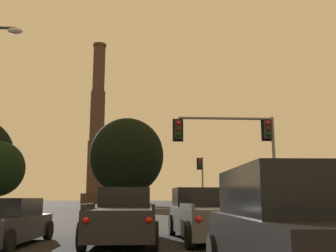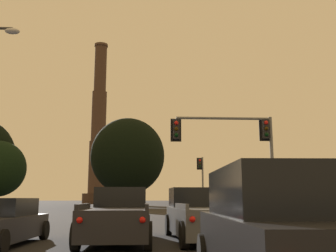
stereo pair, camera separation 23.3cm
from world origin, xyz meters
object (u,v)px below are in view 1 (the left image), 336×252
object	(u,v)px
sedan_left_lane_front	(3,223)
smokestack	(97,138)
traffic_light_overhead_right	(240,141)
pickup_truck_right_lane_front	(206,216)
suv_right_lane_second	(300,235)
traffic_light_far_right	(201,176)
pickup_truck_center_lane_front	(123,217)

from	to	relation	value
sedan_left_lane_front	smokestack	size ratio (longest dim) A/B	0.10
traffic_light_overhead_right	smokestack	xyz separation A→B (m)	(-18.53, 91.72, 14.00)
pickup_truck_right_lane_front	traffic_light_overhead_right	bearing A→B (deg)	63.49
suv_right_lane_second	traffic_light_far_right	xyz separation A→B (m)	(3.85, 35.32, 2.85)
suv_right_lane_second	pickup_truck_center_lane_front	xyz separation A→B (m)	(-2.90, 8.02, -0.09)
pickup_truck_right_lane_front	pickup_truck_center_lane_front	world-z (taller)	same
suv_right_lane_second	traffic_light_far_right	size ratio (longest dim) A/B	0.87
traffic_light_overhead_right	traffic_light_far_right	world-z (taller)	traffic_light_overhead_right
sedan_left_lane_front	pickup_truck_right_lane_front	bearing A→B (deg)	13.80
traffic_light_overhead_right	pickup_truck_right_lane_front	bearing A→B (deg)	-114.11
pickup_truck_center_lane_front	sedan_left_lane_front	bearing A→B (deg)	-164.17
pickup_truck_right_lane_front	smokestack	bearing A→B (deg)	96.62
suv_right_lane_second	pickup_truck_center_lane_front	distance (m)	8.53
sedan_left_lane_front	smokestack	bearing A→B (deg)	97.27
traffic_light_far_right	smokestack	size ratio (longest dim) A/B	0.12
traffic_light_overhead_right	smokestack	distance (m)	94.62
pickup_truck_center_lane_front	smokestack	world-z (taller)	smokestack
suv_right_lane_second	traffic_light_overhead_right	bearing A→B (deg)	80.57
sedan_left_lane_front	traffic_light_far_right	xyz separation A→B (m)	(10.33, 28.33, 3.08)
smokestack	traffic_light_far_right	bearing A→B (deg)	-74.73
traffic_light_far_right	smokestack	world-z (taller)	smokestack
sedan_left_lane_front	pickup_truck_right_lane_front	xyz separation A→B (m)	(6.46, 1.35, 0.14)
traffic_light_far_right	traffic_light_overhead_right	bearing A→B (deg)	-92.62
pickup_truck_right_lane_front	traffic_light_far_right	size ratio (longest dim) A/B	0.98
sedan_left_lane_front	suv_right_lane_second	bearing A→B (deg)	-45.11
pickup_truck_right_lane_front	suv_right_lane_second	distance (m)	8.33
suv_right_lane_second	smokestack	size ratio (longest dim) A/B	0.11
pickup_truck_right_lane_front	pickup_truck_center_lane_front	xyz separation A→B (m)	(-2.88, -0.32, 0.00)
traffic_light_overhead_right	traffic_light_far_right	distance (m)	20.46
traffic_light_far_right	suv_right_lane_second	bearing A→B (deg)	-96.22
sedan_left_lane_front	smokestack	xyz separation A→B (m)	(-9.14, 99.63, 17.76)
smokestack	sedan_left_lane_front	bearing A→B (deg)	-84.76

